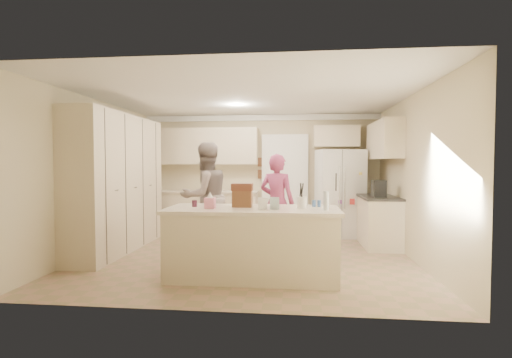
# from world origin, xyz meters

# --- Properties ---
(floor) EXTENTS (5.20, 4.60, 0.02)m
(floor) POSITION_xyz_m (0.00, 0.00, -0.01)
(floor) COLOR #95735D
(floor) RESTS_ON ground
(ceiling) EXTENTS (5.20, 4.60, 0.02)m
(ceiling) POSITION_xyz_m (0.00, 0.00, 2.61)
(ceiling) COLOR white
(ceiling) RESTS_ON wall_back
(wall_back) EXTENTS (5.20, 0.02, 2.60)m
(wall_back) POSITION_xyz_m (0.00, 2.31, 1.30)
(wall_back) COLOR beige
(wall_back) RESTS_ON ground
(wall_front) EXTENTS (5.20, 0.02, 2.60)m
(wall_front) POSITION_xyz_m (0.00, -2.31, 1.30)
(wall_front) COLOR beige
(wall_front) RESTS_ON ground
(wall_left) EXTENTS (0.02, 4.60, 2.60)m
(wall_left) POSITION_xyz_m (-2.61, 0.00, 1.30)
(wall_left) COLOR beige
(wall_left) RESTS_ON ground
(wall_right) EXTENTS (0.02, 4.60, 2.60)m
(wall_right) POSITION_xyz_m (2.61, 0.00, 1.30)
(wall_right) COLOR beige
(wall_right) RESTS_ON ground
(crown_back) EXTENTS (5.20, 0.08, 0.12)m
(crown_back) POSITION_xyz_m (0.00, 2.26, 2.53)
(crown_back) COLOR white
(crown_back) RESTS_ON wall_back
(pantry_bank) EXTENTS (0.60, 2.60, 2.35)m
(pantry_bank) POSITION_xyz_m (-2.30, 0.20, 1.18)
(pantry_bank) COLOR beige
(pantry_bank) RESTS_ON floor
(back_base_cab) EXTENTS (2.20, 0.60, 0.88)m
(back_base_cab) POSITION_xyz_m (-1.15, 2.00, 0.44)
(back_base_cab) COLOR beige
(back_base_cab) RESTS_ON floor
(back_countertop) EXTENTS (2.24, 0.63, 0.04)m
(back_countertop) POSITION_xyz_m (-1.15, 1.99, 0.90)
(back_countertop) COLOR beige
(back_countertop) RESTS_ON back_base_cab
(back_upper_cab) EXTENTS (2.20, 0.35, 0.80)m
(back_upper_cab) POSITION_xyz_m (-1.15, 2.12, 1.90)
(back_upper_cab) COLOR beige
(back_upper_cab) RESTS_ON wall_back
(doorway_opening) EXTENTS (0.90, 0.06, 2.10)m
(doorway_opening) POSITION_xyz_m (0.55, 2.28, 1.05)
(doorway_opening) COLOR black
(doorway_opening) RESTS_ON floor
(doorway_casing) EXTENTS (1.02, 0.03, 2.22)m
(doorway_casing) POSITION_xyz_m (0.55, 2.24, 1.05)
(doorway_casing) COLOR white
(doorway_casing) RESTS_ON floor
(wall_frame_upper) EXTENTS (0.15, 0.02, 0.20)m
(wall_frame_upper) POSITION_xyz_m (0.02, 2.27, 1.55)
(wall_frame_upper) COLOR brown
(wall_frame_upper) RESTS_ON wall_back
(wall_frame_lower) EXTENTS (0.15, 0.02, 0.20)m
(wall_frame_lower) POSITION_xyz_m (0.02, 2.27, 1.28)
(wall_frame_lower) COLOR brown
(wall_frame_lower) RESTS_ON wall_back
(refrigerator) EXTENTS (1.01, 0.85, 1.80)m
(refrigerator) POSITION_xyz_m (1.70, 1.83, 0.90)
(refrigerator) COLOR white
(refrigerator) RESTS_ON floor
(fridge_seam) EXTENTS (0.02, 0.02, 1.78)m
(fridge_seam) POSITION_xyz_m (1.70, 1.48, 0.90)
(fridge_seam) COLOR gray
(fridge_seam) RESTS_ON refrigerator
(fridge_dispenser) EXTENTS (0.22, 0.03, 0.35)m
(fridge_dispenser) POSITION_xyz_m (1.48, 1.47, 1.15)
(fridge_dispenser) COLOR black
(fridge_dispenser) RESTS_ON refrigerator
(fridge_handle_l) EXTENTS (0.02, 0.02, 0.85)m
(fridge_handle_l) POSITION_xyz_m (1.65, 1.46, 1.05)
(fridge_handle_l) COLOR silver
(fridge_handle_l) RESTS_ON refrigerator
(fridge_handle_r) EXTENTS (0.02, 0.02, 0.85)m
(fridge_handle_r) POSITION_xyz_m (1.75, 1.46, 1.05)
(fridge_handle_r) COLOR silver
(fridge_handle_r) RESTS_ON refrigerator
(over_fridge_cab) EXTENTS (0.95, 0.35, 0.45)m
(over_fridge_cab) POSITION_xyz_m (1.65, 2.12, 2.10)
(over_fridge_cab) COLOR beige
(over_fridge_cab) RESTS_ON wall_back
(right_base_cab) EXTENTS (0.60, 1.20, 0.88)m
(right_base_cab) POSITION_xyz_m (2.30, 1.00, 0.44)
(right_base_cab) COLOR beige
(right_base_cab) RESTS_ON floor
(right_countertop) EXTENTS (0.63, 1.24, 0.04)m
(right_countertop) POSITION_xyz_m (2.29, 1.00, 0.90)
(right_countertop) COLOR #2D2B28
(right_countertop) RESTS_ON right_base_cab
(right_upper_cab) EXTENTS (0.35, 1.50, 0.70)m
(right_upper_cab) POSITION_xyz_m (2.43, 1.20, 1.95)
(right_upper_cab) COLOR beige
(right_upper_cab) RESTS_ON wall_right
(coffee_maker) EXTENTS (0.22, 0.28, 0.30)m
(coffee_maker) POSITION_xyz_m (2.25, 0.80, 1.07)
(coffee_maker) COLOR black
(coffee_maker) RESTS_ON right_countertop
(island_base) EXTENTS (2.20, 0.90, 0.88)m
(island_base) POSITION_xyz_m (0.20, -1.10, 0.44)
(island_base) COLOR beige
(island_base) RESTS_ON floor
(island_top) EXTENTS (2.28, 0.96, 0.05)m
(island_top) POSITION_xyz_m (0.20, -1.10, 0.90)
(island_top) COLOR beige
(island_top) RESTS_ON island_base
(utensil_crock) EXTENTS (0.13, 0.13, 0.15)m
(utensil_crock) POSITION_xyz_m (0.85, -1.05, 1.00)
(utensil_crock) COLOR white
(utensil_crock) RESTS_ON island_top
(tissue_box) EXTENTS (0.13, 0.13, 0.14)m
(tissue_box) POSITION_xyz_m (-0.35, -1.20, 1.00)
(tissue_box) COLOR pink
(tissue_box) RESTS_ON island_top
(tissue_plume) EXTENTS (0.08, 0.08, 0.08)m
(tissue_plume) POSITION_xyz_m (-0.35, -1.20, 1.10)
(tissue_plume) COLOR white
(tissue_plume) RESTS_ON tissue_box
(dollhouse_body) EXTENTS (0.26, 0.18, 0.22)m
(dollhouse_body) POSITION_xyz_m (0.05, -1.00, 1.04)
(dollhouse_body) COLOR brown
(dollhouse_body) RESTS_ON island_top
(dollhouse_roof) EXTENTS (0.28, 0.20, 0.10)m
(dollhouse_roof) POSITION_xyz_m (0.05, -1.00, 1.20)
(dollhouse_roof) COLOR #592D1E
(dollhouse_roof) RESTS_ON dollhouse_body
(jam_jar) EXTENTS (0.07, 0.07, 0.09)m
(jam_jar) POSITION_xyz_m (-0.60, -1.05, 0.97)
(jam_jar) COLOR #59263F
(jam_jar) RESTS_ON island_top
(greeting_card_a) EXTENTS (0.12, 0.06, 0.16)m
(greeting_card_a) POSITION_xyz_m (0.35, -1.30, 1.01)
(greeting_card_a) COLOR white
(greeting_card_a) RESTS_ON island_top
(greeting_card_b) EXTENTS (0.12, 0.05, 0.16)m
(greeting_card_b) POSITION_xyz_m (0.50, -1.25, 1.01)
(greeting_card_b) COLOR silver
(greeting_card_b) RESTS_ON island_top
(water_bottle) EXTENTS (0.07, 0.07, 0.24)m
(water_bottle) POSITION_xyz_m (1.15, -1.25, 1.04)
(water_bottle) COLOR silver
(water_bottle) RESTS_ON island_top
(shaker_salt) EXTENTS (0.05, 0.05, 0.09)m
(shaker_salt) POSITION_xyz_m (1.02, -0.88, 0.97)
(shaker_salt) COLOR #3D61A1
(shaker_salt) RESTS_ON island_top
(shaker_pepper) EXTENTS (0.05, 0.05, 0.09)m
(shaker_pepper) POSITION_xyz_m (1.09, -0.88, 0.97)
(shaker_pepper) COLOR #3D61A1
(shaker_pepper) RESTS_ON island_top
(teen_boy) EXTENTS (1.15, 1.14, 1.88)m
(teen_boy) POSITION_xyz_m (-0.78, 0.31, 0.94)
(teen_boy) COLOR gray
(teen_boy) RESTS_ON floor
(teen_girl) EXTENTS (0.71, 0.57, 1.68)m
(teen_girl) POSITION_xyz_m (0.46, 0.41, 0.84)
(teen_girl) COLOR #AC4154
(teen_girl) RESTS_ON floor
(fridge_magnets) EXTENTS (0.76, 0.02, 1.44)m
(fridge_magnets) POSITION_xyz_m (1.70, 1.47, 0.90)
(fridge_magnets) COLOR tan
(fridge_magnets) RESTS_ON refrigerator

